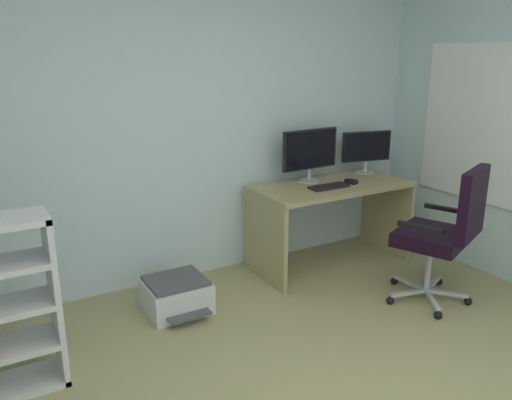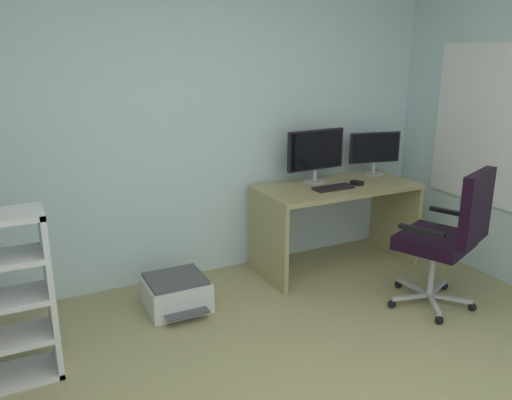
% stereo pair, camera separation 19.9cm
% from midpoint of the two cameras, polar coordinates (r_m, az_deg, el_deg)
% --- Properties ---
extents(wall_back, '(4.56, 0.10, 2.54)m').
position_cam_midpoint_polar(wall_back, '(4.06, -10.83, 8.43)').
color(wall_back, silver).
rests_on(wall_back, ground).
extents(window_pane, '(0.01, 1.12, 1.19)m').
position_cam_midpoint_polar(window_pane, '(4.55, 22.93, 7.71)').
color(window_pane, white).
extents(window_frame, '(0.02, 1.20, 1.27)m').
position_cam_midpoint_polar(window_frame, '(4.54, 22.88, 7.71)').
color(window_frame, white).
extents(desk, '(1.34, 0.65, 0.72)m').
position_cam_midpoint_polar(desk, '(4.41, 6.99, -0.69)').
color(desk, tan).
rests_on(desk, ground).
extents(monitor_main, '(0.54, 0.18, 0.44)m').
position_cam_midpoint_polar(monitor_main, '(4.37, 4.71, 5.42)').
color(monitor_main, '#B2B5B7').
rests_on(monitor_main, desk).
extents(monitor_secondary, '(0.47, 0.18, 0.38)m').
position_cam_midpoint_polar(monitor_secondary, '(4.75, 10.96, 5.63)').
color(monitor_secondary, '#B2B5B7').
rests_on(monitor_secondary, desk).
extents(keyboard, '(0.34, 0.13, 0.02)m').
position_cam_midpoint_polar(keyboard, '(4.22, 6.75, 1.47)').
color(keyboard, black).
rests_on(keyboard, desk).
extents(computer_mouse, '(0.08, 0.11, 0.03)m').
position_cam_midpoint_polar(computer_mouse, '(4.38, 9.22, 2.02)').
color(computer_mouse, black).
rests_on(computer_mouse, desk).
extents(office_chair, '(0.65, 0.68, 1.04)m').
position_cam_midpoint_polar(office_chair, '(3.88, 18.93, -3.03)').
color(office_chair, '#B7BABC').
rests_on(office_chair, ground).
extents(printer, '(0.44, 0.48, 0.24)m').
position_cam_midpoint_polar(printer, '(3.81, -10.31, -10.31)').
color(printer, silver).
rests_on(printer, ground).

